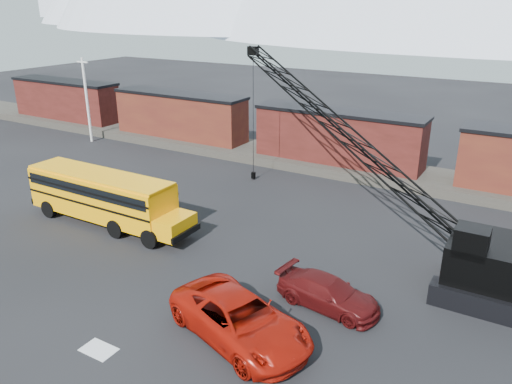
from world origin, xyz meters
TOP-DOWN VIEW (x-y plane):
  - ground at (0.00, 0.00)m, footprint 160.00×160.00m
  - gravel_berm at (0.00, 22.00)m, footprint 120.00×5.00m
  - boxcar_west_far at (-32.00, 22.00)m, footprint 13.70×3.10m
  - boxcar_west_near at (-16.00, 22.00)m, footprint 13.70×3.10m
  - boxcar_mid at (0.00, 22.00)m, footprint 13.70×3.10m
  - utility_pole at (-24.00, 18.00)m, footprint 1.40×0.24m
  - snow_patch at (0.50, -4.00)m, footprint 1.40×0.90m
  - school_bus at (-8.12, 4.83)m, footprint 11.65×2.65m
  - red_pickup at (4.90, -0.55)m, footprint 7.20×4.99m
  - maroon_suv at (7.08, 3.36)m, footprint 4.99×2.53m
  - crawler_crane at (3.82, 12.13)m, footprint 21.43×11.08m

SIDE VIEW (x-z plane):
  - ground at x=0.00m, z-range 0.00..0.00m
  - snow_patch at x=0.50m, z-range 0.00..0.02m
  - gravel_berm at x=0.00m, z-range 0.00..0.70m
  - maroon_suv at x=7.08m, z-range 0.00..1.39m
  - red_pickup at x=4.90m, z-range 0.00..1.83m
  - school_bus at x=-8.12m, z-range 0.20..3.39m
  - boxcar_west_far at x=-32.00m, z-range 0.68..4.85m
  - boxcar_west_near at x=-16.00m, z-range 0.68..4.85m
  - boxcar_mid at x=0.00m, z-range 0.68..4.85m
  - utility_pole at x=-24.00m, z-range 0.15..8.15m
  - crawler_crane at x=3.82m, z-range 0.88..10.99m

